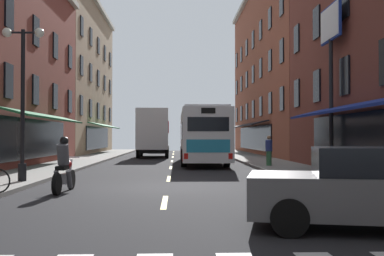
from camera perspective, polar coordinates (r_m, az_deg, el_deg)
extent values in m
cube|color=black|center=(15.17, -3.10, -7.54)|extent=(34.80, 80.00, 0.10)
cube|color=#DBCC4C|center=(11.69, -3.44, -9.19)|extent=(0.14, 2.40, 0.01)
cube|color=#DBCC4C|center=(18.15, -2.91, -6.31)|extent=(0.14, 2.40, 0.01)
cube|color=#DBCC4C|center=(24.63, -2.66, -4.94)|extent=(0.14, 2.40, 0.01)
cube|color=#DBCC4C|center=(31.12, -2.51, -4.14)|extent=(0.14, 2.40, 0.01)
cube|color=#DBCC4C|center=(37.61, -2.41, -3.62)|extent=(0.14, 2.40, 0.01)
cube|color=#DBCC4C|center=(44.10, -2.35, -3.25)|extent=(0.14, 2.40, 0.01)
cube|color=#DBCC4C|center=(50.60, -2.30, -2.98)|extent=(0.14, 2.40, 0.01)
cube|color=gray|center=(16.16, 18.47, -6.66)|extent=(3.00, 80.00, 0.14)
cube|color=black|center=(26.22, -18.95, -1.27)|extent=(0.10, 12.00, 2.10)
cube|color=#1E6638|center=(26.04, -17.43, 1.36)|extent=(1.38, 11.20, 0.44)
cube|color=black|center=(22.57, -21.88, 5.46)|extent=(0.10, 1.00, 1.60)
cube|color=black|center=(26.34, -18.91, 4.51)|extent=(0.10, 1.00, 1.60)
cube|color=black|center=(30.17, -16.69, 3.78)|extent=(0.10, 1.00, 1.60)
cube|color=black|center=(34.04, -14.98, 3.22)|extent=(0.10, 1.00, 1.60)
cube|color=black|center=(23.15, -21.83, 13.36)|extent=(0.10, 1.00, 1.60)
cube|color=black|center=(26.84, -18.87, 11.32)|extent=(0.10, 1.00, 1.60)
cube|color=black|center=(30.61, -16.66, 9.76)|extent=(0.10, 1.00, 1.60)
cube|color=black|center=(34.43, -14.95, 8.54)|extent=(0.10, 1.00, 1.60)
cube|color=#9E8466|center=(46.92, -16.47, 6.01)|extent=(8.00, 19.90, 14.86)
cube|color=#B2AD9E|center=(47.48, -11.47, 14.62)|extent=(0.44, 19.40, 0.40)
cube|color=black|center=(45.72, -11.60, -1.22)|extent=(0.10, 12.00, 2.10)
cube|color=#1E6638|center=(45.62, -10.72, 0.29)|extent=(1.38, 11.20, 0.44)
cube|color=black|center=(37.94, -13.61, 2.77)|extent=(0.10, 1.00, 1.60)
cube|color=black|center=(41.86, -12.51, 2.41)|extent=(0.10, 1.00, 1.60)
cube|color=black|center=(45.79, -11.59, 2.10)|extent=(0.10, 1.00, 1.60)
cube|color=black|center=(49.73, -10.82, 1.85)|extent=(0.10, 1.00, 1.60)
cube|color=black|center=(53.68, -10.16, 1.63)|extent=(0.10, 1.00, 1.60)
cube|color=black|center=(38.29, -13.59, 7.56)|extent=(0.10, 1.00, 1.60)
cube|color=black|center=(42.17, -12.49, 6.75)|extent=(0.10, 1.00, 1.60)
cube|color=black|center=(46.08, -11.57, 6.08)|extent=(0.10, 1.00, 1.60)
cube|color=black|center=(50.00, -10.81, 5.51)|extent=(0.10, 1.00, 1.60)
cube|color=black|center=(53.93, -10.15, 5.02)|extent=(0.10, 1.00, 1.60)
cube|color=black|center=(38.90, -13.57, 12.22)|extent=(0.10, 1.00, 1.60)
cube|color=black|center=(42.73, -12.47, 11.00)|extent=(0.10, 1.00, 1.60)
cube|color=black|center=(46.59, -11.56, 9.99)|extent=(0.10, 1.00, 1.60)
cube|color=black|center=(50.47, -10.79, 9.12)|extent=(0.10, 1.00, 1.60)
cube|color=black|center=(54.36, -10.14, 8.38)|extent=(0.10, 1.00, 1.60)
cube|color=navy|center=(16.39, 20.87, 2.82)|extent=(1.38, 14.93, 0.44)
cube|color=black|center=(20.32, 18.51, 6.16)|extent=(0.10, 1.00, 1.60)
cube|color=black|center=(23.90, 15.30, 5.06)|extent=(0.10, 1.00, 1.60)
cube|color=black|center=(27.54, 12.94, 4.23)|extent=(0.10, 1.00, 1.60)
cube|color=black|center=(20.96, 18.45, 14.87)|extent=(0.10, 1.00, 1.60)
cube|color=black|center=(24.45, 15.26, 12.53)|extent=(0.10, 1.00, 1.60)
cube|color=black|center=(28.02, 12.91, 10.76)|extent=(0.10, 1.00, 1.60)
cube|color=brown|center=(43.64, 12.90, 7.14)|extent=(8.00, 26.57, 15.79)
cube|color=black|center=(42.33, 7.65, -1.24)|extent=(0.10, 16.00, 2.10)
cube|color=black|center=(42.23, 6.69, 0.39)|extent=(1.38, 14.93, 0.44)
cube|color=black|center=(31.23, 11.14, 3.59)|extent=(0.10, 1.00, 1.60)
cube|color=black|center=(34.94, 9.72, 3.09)|extent=(0.10, 1.00, 1.60)
cube|color=black|center=(38.67, 8.58, 2.68)|extent=(0.10, 1.00, 1.60)
cube|color=black|center=(42.41, 7.64, 2.34)|extent=(0.10, 1.00, 1.60)
cube|color=black|center=(46.16, 6.85, 2.06)|extent=(0.10, 1.00, 1.60)
cube|color=black|center=(49.93, 6.18, 1.82)|extent=(0.10, 1.00, 1.60)
cube|color=black|center=(53.70, 5.60, 1.61)|extent=(0.10, 1.00, 1.60)
cube|color=black|center=(31.65, 11.12, 9.38)|extent=(0.10, 1.00, 1.60)
cube|color=black|center=(35.32, 9.71, 8.27)|extent=(0.10, 1.00, 1.60)
cube|color=black|center=(39.01, 8.57, 7.38)|extent=(0.10, 1.00, 1.60)
cube|color=black|center=(42.72, 7.63, 6.63)|extent=(0.10, 1.00, 1.60)
cube|color=black|center=(46.45, 6.84, 6.01)|extent=(0.10, 1.00, 1.60)
cube|color=black|center=(50.19, 6.17, 5.47)|extent=(0.10, 1.00, 1.60)
cube|color=black|center=(53.94, 5.60, 5.01)|extent=(0.10, 1.00, 1.60)
cube|color=black|center=(32.39, 11.10, 14.95)|extent=(0.10, 1.00, 1.60)
cube|color=black|center=(35.98, 9.69, 13.31)|extent=(0.10, 1.00, 1.60)
cube|color=black|center=(39.61, 8.55, 11.96)|extent=(0.10, 1.00, 1.60)
cube|color=black|center=(43.27, 7.62, 10.83)|extent=(0.10, 1.00, 1.60)
cube|color=black|center=(46.95, 6.83, 9.88)|extent=(0.10, 1.00, 1.60)
cube|color=black|center=(50.66, 6.16, 9.07)|extent=(0.10, 1.00, 1.60)
cube|color=black|center=(54.38, 5.59, 8.36)|extent=(0.10, 1.00, 1.60)
cylinder|color=black|center=(20.87, 16.95, 2.74)|extent=(0.18, 0.18, 5.79)
cylinder|color=black|center=(20.87, 16.99, -4.88)|extent=(0.40, 0.40, 0.24)
cube|color=navy|center=(21.41, 16.89, 12.41)|extent=(0.10, 2.42, 1.58)
cube|color=white|center=(21.39, 16.73, 12.42)|extent=(0.04, 2.26, 1.42)
cube|color=white|center=(21.43, 17.04, 12.40)|extent=(0.04, 2.26, 1.42)
cube|color=white|center=(28.28, 1.27, -0.90)|extent=(2.60, 11.67, 2.81)
cube|color=silver|center=(28.32, 1.27, 2.07)|extent=(2.40, 10.47, 0.16)
cube|color=black|center=(28.58, 1.24, -0.49)|extent=(2.63, 9.27, 0.96)
cube|color=maroon|center=(28.30, 1.27, -3.24)|extent=(2.63, 11.27, 0.36)
cube|color=black|center=(34.07, 0.77, -0.59)|extent=(2.25, 0.13, 1.10)
cube|color=black|center=(22.51, 2.03, 0.49)|extent=(2.05, 0.13, 0.70)
cube|color=teal|center=(22.49, 2.04, -2.25)|extent=(2.15, 0.11, 0.64)
cube|color=black|center=(22.53, 2.04, 2.18)|extent=(0.70, 0.10, 0.28)
cube|color=red|center=(22.45, -0.75, -3.53)|extent=(0.20, 0.08, 0.28)
cube|color=red|center=(22.60, 4.82, -3.51)|extent=(0.20, 0.08, 0.28)
cylinder|color=black|center=(32.09, -1.18, -3.16)|extent=(0.30, 1.00, 1.00)
cylinder|color=black|center=(32.20, 3.01, -3.16)|extent=(0.30, 1.00, 1.00)
cylinder|color=black|center=(24.94, -1.03, -3.75)|extent=(0.30, 1.00, 1.00)
cylinder|color=black|center=(25.08, 4.36, -3.73)|extent=(0.30, 1.00, 1.00)
cube|color=black|center=(39.36, -4.72, -1.25)|extent=(2.33, 2.24, 2.40)
cube|color=black|center=(40.43, -4.67, -0.05)|extent=(2.00, 0.13, 0.80)
cube|color=white|center=(36.01, -4.90, -0.16)|extent=(2.47, 4.56, 3.10)
cube|color=maroon|center=(35.99, -2.96, 0.09)|extent=(0.10, 2.72, 0.90)
cube|color=black|center=(37.12, -4.84, -2.81)|extent=(1.99, 6.35, 0.24)
cylinder|color=black|center=(39.23, -6.34, -2.86)|extent=(0.29, 0.90, 0.90)
cylinder|color=black|center=(39.16, -3.12, -2.87)|extent=(0.29, 0.90, 0.90)
cylinder|color=black|center=(35.40, -6.73, -3.05)|extent=(0.29, 0.90, 0.90)
cylinder|color=black|center=(35.32, -3.16, -3.06)|extent=(0.29, 0.90, 0.90)
cube|color=silver|center=(48.50, -4.04, -2.42)|extent=(1.79, 4.23, 0.61)
cube|color=black|center=(48.32, -4.05, -1.79)|extent=(1.62, 2.29, 0.52)
cube|color=red|center=(46.44, -5.01, -2.22)|extent=(0.20, 0.06, 0.14)
cube|color=red|center=(46.38, -3.27, -2.23)|extent=(0.20, 0.06, 0.14)
cylinder|color=black|center=(49.95, -4.93, -2.64)|extent=(0.22, 0.64, 0.64)
cylinder|color=black|center=(49.89, -3.01, -2.64)|extent=(0.22, 0.64, 0.64)
cylinder|color=black|center=(47.14, -5.12, -2.73)|extent=(0.22, 0.64, 0.64)
cylinder|color=black|center=(47.07, -3.09, -2.73)|extent=(0.22, 0.64, 0.64)
cube|color=#515154|center=(8.78, 21.63, -7.87)|extent=(4.63, 2.73, 0.73)
cube|color=black|center=(8.76, 22.71, -3.96)|extent=(2.65, 2.14, 0.53)
cylinder|color=black|center=(7.80, 12.09, -10.88)|extent=(0.67, 0.35, 0.64)
cylinder|color=black|center=(9.52, 11.78, -9.10)|extent=(0.67, 0.35, 0.64)
cylinder|color=black|center=(14.91, -14.81, -6.22)|extent=(0.13, 0.62, 0.62)
cylinder|color=black|center=(13.52, -16.49, -6.74)|extent=(0.15, 0.63, 0.62)
cylinder|color=#B2B2B7|center=(14.77, -14.93, -5.10)|extent=(0.09, 0.33, 0.68)
ellipsoid|color=maroon|center=(14.35, -15.39, -4.42)|extent=(0.35, 0.58, 0.28)
cube|color=black|center=(13.97, -15.86, -4.79)|extent=(0.29, 0.57, 0.12)
cube|color=#B2B2B7|center=(14.20, -15.60, -6.11)|extent=(0.26, 0.41, 0.30)
cylinder|color=#B2B2B7|center=(14.65, -15.03, -3.53)|extent=(0.62, 0.07, 0.04)
cylinder|color=#4C4C51|center=(14.01, -15.76, -3.19)|extent=(0.36, 0.47, 0.66)
sphere|color=black|center=(14.11, -15.63, -1.55)|extent=(0.26, 0.26, 0.26)
cylinder|color=#4C4C51|center=(14.14, -16.45, -6.13)|extent=(0.16, 0.37, 0.56)
cylinder|color=#4C4C51|center=(14.04, -15.04, -6.17)|extent=(0.16, 0.37, 0.56)
cylinder|color=#33663F|center=(24.41, 9.56, -3.75)|extent=(0.28, 0.28, 0.76)
cylinder|color=navy|center=(24.39, 9.56, -2.17)|extent=(0.36, 0.36, 0.59)
sphere|color=#A47350|center=(24.39, 9.55, -1.19)|extent=(0.21, 0.21, 0.21)
cube|color=#4C4C51|center=(24.63, 9.52, -2.09)|extent=(0.28, 0.19, 0.36)
cylinder|color=black|center=(16.69, -20.34, 2.69)|extent=(0.14, 0.14, 5.19)
cylinder|color=black|center=(16.70, -20.40, -5.19)|extent=(0.28, 0.28, 0.60)
cylinder|color=black|center=(17.04, -20.28, 11.09)|extent=(1.10, 0.07, 0.07)
sphere|color=white|center=(17.21, -22.05, 10.98)|extent=(0.32, 0.32, 0.32)
sphere|color=white|center=(16.87, -18.48, 11.20)|extent=(0.32, 0.32, 0.32)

